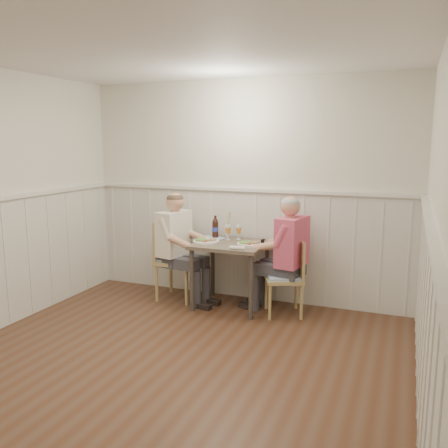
% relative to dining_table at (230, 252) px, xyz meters
% --- Properties ---
extents(ground_plane, '(4.50, 4.50, 0.00)m').
position_rel_dining_table_xyz_m(ground_plane, '(0.03, -1.84, -0.64)').
color(ground_plane, '#4D2C1B').
extents(room_shell, '(4.04, 4.54, 2.60)m').
position_rel_dining_table_xyz_m(room_shell, '(0.03, -1.84, 0.88)').
color(room_shell, silver).
rests_on(room_shell, ground).
extents(wainscot, '(4.00, 4.49, 1.34)m').
position_rel_dining_table_xyz_m(wainscot, '(0.03, -1.15, 0.05)').
color(wainscot, silver).
rests_on(wainscot, ground).
extents(dining_table, '(0.79, 0.70, 0.75)m').
position_rel_dining_table_xyz_m(dining_table, '(0.00, 0.00, 0.00)').
color(dining_table, '#4F443A').
rests_on(dining_table, ground).
extents(chair_right, '(0.52, 0.52, 0.84)m').
position_rel_dining_table_xyz_m(chair_right, '(0.68, -0.00, -0.19)').
color(chair_right, tan).
rests_on(chair_right, ground).
extents(chair_left, '(0.47, 0.47, 0.95)m').
position_rel_dining_table_xyz_m(chair_left, '(-0.75, 0.04, -0.12)').
color(chair_left, tan).
rests_on(chair_left, ground).
extents(man_in_pink, '(0.67, 0.48, 1.33)m').
position_rel_dining_table_xyz_m(man_in_pink, '(0.67, 0.01, -0.08)').
color(man_in_pink, '#3F3F47').
rests_on(man_in_pink, ground).
extents(diner_cream, '(0.67, 0.48, 1.32)m').
position_rel_dining_table_xyz_m(diner_cream, '(-0.67, -0.01, -0.09)').
color(diner_cream, '#3F3F47').
rests_on(diner_cream, ground).
extents(plate_man, '(0.29, 0.29, 0.07)m').
position_rel_dining_table_xyz_m(plate_man, '(0.23, -0.02, 0.13)').
color(plate_man, white).
rests_on(plate_man, dining_table).
extents(plate_diner, '(0.30, 0.30, 0.08)m').
position_rel_dining_table_xyz_m(plate_diner, '(-0.28, -0.08, 0.13)').
color(plate_diner, white).
rests_on(plate_diner, dining_table).
extents(beer_glass_a, '(0.07, 0.07, 0.17)m').
position_rel_dining_table_xyz_m(beer_glass_a, '(0.02, 0.21, 0.22)').
color(beer_glass_a, silver).
rests_on(beer_glass_a, dining_table).
extents(beer_glass_b, '(0.07, 0.07, 0.17)m').
position_rel_dining_table_xyz_m(beer_glass_b, '(-0.09, 0.15, 0.23)').
color(beer_glass_b, silver).
rests_on(beer_glass_b, dining_table).
extents(beer_bottle, '(0.07, 0.07, 0.27)m').
position_rel_dining_table_xyz_m(beer_bottle, '(-0.28, 0.22, 0.23)').
color(beer_bottle, black).
rests_on(beer_bottle, dining_table).
extents(rolled_napkin, '(0.17, 0.05, 0.04)m').
position_rel_dining_table_xyz_m(rolled_napkin, '(0.19, -0.29, 0.13)').
color(rolled_napkin, white).
rests_on(rolled_napkin, dining_table).
extents(grass_vase, '(0.04, 0.04, 0.33)m').
position_rel_dining_table_xyz_m(grass_vase, '(-0.13, 0.26, 0.26)').
color(grass_vase, silver).
rests_on(grass_vase, dining_table).
extents(gingham_mat, '(0.33, 0.29, 0.01)m').
position_rel_dining_table_xyz_m(gingham_mat, '(-0.30, 0.16, 0.11)').
color(gingham_mat, '#4B78B3').
rests_on(gingham_mat, dining_table).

